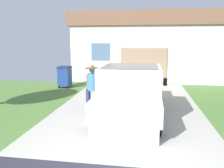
{
  "coord_description": "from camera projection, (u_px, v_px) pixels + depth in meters",
  "views": [
    {
      "loc": [
        0.62,
        -4.17,
        2.47
      ],
      "look_at": [
        -0.51,
        3.25,
        1.05
      ],
      "focal_mm": 36.7,
      "sensor_mm": 36.0,
      "label": 1
    }
  ],
  "objects": [
    {
      "name": "pickup_truck",
      "position": [
        131.0,
        93.0,
        7.55
      ],
      "size": [
        2.04,
        5.18,
        1.69
      ],
      "rotation": [
        0.0,
        0.0,
        3.13
      ],
      "color": "silver",
      "rests_on": "ground"
    },
    {
      "name": "person_with_hat",
      "position": [
        93.0,
        87.0,
        7.75
      ],
      "size": [
        0.51,
        0.51,
        1.69
      ],
      "rotation": [
        0.0,
        0.0,
        -0.26
      ],
      "color": "navy",
      "rests_on": "ground"
    },
    {
      "name": "handbag",
      "position": [
        92.0,
        112.0,
        7.59
      ],
      "size": [
        0.38,
        0.21,
        0.48
      ],
      "color": "#B24C56",
      "rests_on": "ground"
    },
    {
      "name": "house_with_garage",
      "position": [
        153.0,
        46.0,
        16.16
      ],
      "size": [
        10.29,
        6.88,
        4.19
      ],
      "color": "beige",
      "rests_on": "ground"
    },
    {
      "name": "wheeled_trash_bin",
      "position": [
        65.0,
        76.0,
        12.25
      ],
      "size": [
        0.6,
        0.72,
        1.14
      ],
      "color": "navy",
      "rests_on": "ground"
    }
  ]
}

